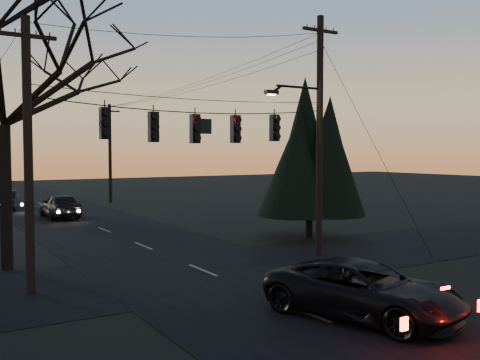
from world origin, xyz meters
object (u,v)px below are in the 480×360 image
bare_tree_left (3,66)px  sedan_oncoming_b (6,200)px  utility_pole_left (31,293)px  utility_pole_far_r (111,202)px  suv_near (363,290)px  utility_pole_right (319,256)px  evergreen_right (310,147)px  sedan_oncoming_a (60,206)px

bare_tree_left → sedan_oncoming_b: (2.93, 21.98, -6.78)m
utility_pole_left → utility_pole_far_r: bearing=67.7°
suv_near → utility_pole_right: bearing=40.3°
utility_pole_right → bare_tree_left: size_ratio=0.93×
sedan_oncoming_b → evergreen_right: bearing=128.7°
utility_pole_far_r → suv_near: size_ratio=1.61×
utility_pole_right → sedan_oncoming_b: size_ratio=2.24×
suv_near → sedan_oncoming_a: sedan_oncoming_a is taller
utility_pole_far_r → utility_pole_left: bearing=-112.3°
bare_tree_left → sedan_oncoming_a: size_ratio=2.26×
utility_pole_far_r → bare_tree_left: 27.73m
bare_tree_left → sedan_oncoming_a: 17.31m
bare_tree_left → sedan_oncoming_a: bare_tree_left is taller
evergreen_right → sedan_oncoming_a: (-9.05, 14.96, -3.82)m
utility_pole_far_r → suv_near: utility_pole_far_r is taller
utility_pole_right → suv_near: 8.51m
suv_near → sedan_oncoming_b: (-4.22, 33.15, 0.00)m
evergreen_right → bare_tree_left: bearing=-179.7°
utility_pole_far_r → evergreen_right: size_ratio=1.05×
utility_pole_left → suv_near: size_ratio=1.61×
utility_pole_left → evergreen_right: size_ratio=1.05×
bare_tree_left → sedan_oncoming_b: size_ratio=2.41×
sedan_oncoming_a → sedan_oncoming_b: 7.34m
bare_tree_left → evergreen_right: bare_tree_left is taller
utility_pole_far_r → sedan_oncoming_a: size_ratio=1.79×
suv_near → sedan_oncoming_b: 33.42m
utility_pole_left → evergreen_right: evergreen_right is taller
suv_near → sedan_oncoming_a: size_ratio=1.11×
utility_pole_far_r → bare_tree_left: bearing=-115.8°
utility_pole_left → bare_tree_left: size_ratio=0.79×
utility_pole_right → sedan_oncoming_b: utility_pole_right is taller
evergreen_right → utility_pole_left: bearing=-164.1°
suv_near → sedan_oncoming_b: bearing=79.4°
sedan_oncoming_b → sedan_oncoming_a: bearing=120.1°
bare_tree_left → sedan_oncoming_b: bare_tree_left is taller
sedan_oncoming_b → utility_pole_left: bearing=94.9°
utility_pole_right → suv_near: size_ratio=1.89×
utility_pole_left → sedan_oncoming_b: 26.12m
bare_tree_left → utility_pole_right: bearing=-18.9°
utility_pole_left → suv_near: bearing=-45.7°
sedan_oncoming_b → suv_near: bearing=108.3°
evergreen_right → sedan_oncoming_b: bearing=117.6°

